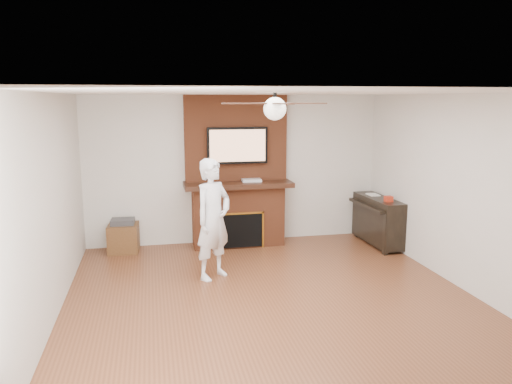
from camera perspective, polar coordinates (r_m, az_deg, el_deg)
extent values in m
cube|color=#5B2F1A|center=(6.25, 2.01, -13.17)|extent=(5.36, 5.86, 0.18)
cube|color=white|center=(5.73, 2.19, 12.19)|extent=(5.36, 5.86, 0.18)
cube|color=beige|center=(8.59, -2.51, 2.68)|extent=(5.36, 0.18, 2.50)
cube|color=beige|center=(3.27, 14.49, -10.88)|extent=(5.36, 0.18, 2.50)
cube|color=beige|center=(5.80, -23.60, -2.04)|extent=(0.18, 5.86, 2.50)
cube|color=beige|center=(6.94, 23.33, -0.08)|extent=(0.18, 5.86, 2.50)
cube|color=brown|center=(8.40, -2.09, -2.71)|extent=(1.50, 0.50, 1.00)
cube|color=black|center=(8.26, -2.08, 0.89)|extent=(1.78, 0.64, 0.08)
cube|color=brown|center=(8.34, -2.33, 6.18)|extent=(1.70, 0.20, 1.42)
cube|color=black|center=(8.20, -1.77, -4.44)|extent=(0.70, 0.06, 0.55)
cube|color=#BF8C2D|center=(8.12, -1.77, -2.47)|extent=(0.78, 0.02, 0.03)
cube|color=#BF8C2D|center=(8.14, -4.37, -4.58)|extent=(0.03, 0.02, 0.61)
cube|color=#BF8C2D|center=(8.27, 0.80, -4.31)|extent=(0.03, 0.02, 0.61)
cube|color=black|center=(8.21, -2.15, 5.34)|extent=(1.00, 0.07, 0.60)
cube|color=tan|center=(8.17, -2.10, 5.32)|extent=(0.92, 0.01, 0.52)
cylinder|color=black|center=(5.73, 2.18, 10.59)|extent=(0.04, 0.04, 0.14)
sphere|color=white|center=(5.73, 2.17, 9.49)|extent=(0.26, 0.26, 0.26)
cube|color=black|center=(5.81, 5.38, 10.06)|extent=(0.55, 0.11, 0.01)
cube|color=black|center=(6.05, 1.40, 10.12)|extent=(0.11, 0.55, 0.01)
cube|color=black|center=(5.65, -1.12, 10.09)|extent=(0.55, 0.11, 0.01)
cube|color=black|center=(5.41, 3.04, 10.06)|extent=(0.11, 0.55, 0.01)
imported|color=white|center=(6.79, -4.91, -3.11)|extent=(0.72, 0.70, 1.65)
cube|color=#4F3016|center=(8.34, -14.90, -5.10)|extent=(0.50, 0.50, 0.45)
cube|color=#333335|center=(8.27, -14.99, -3.29)|extent=(0.38, 0.31, 0.09)
cube|color=black|center=(8.65, 13.79, -3.11)|extent=(0.41, 1.25, 0.76)
cube|color=black|center=(8.13, 14.59, -4.70)|extent=(0.06, 0.10, 0.67)
cube|color=black|center=(9.10, 11.51, -2.95)|extent=(0.06, 0.10, 0.67)
cube|color=black|center=(8.50, 12.59, -1.52)|extent=(0.18, 1.15, 0.05)
cube|color=silver|center=(8.78, 13.23, -0.30)|extent=(0.17, 0.24, 0.01)
cube|color=#B52C16|center=(8.27, 14.91, -0.77)|extent=(0.11, 0.11, 0.09)
cube|color=silver|center=(8.27, -0.52, 1.35)|extent=(0.32, 0.18, 0.04)
cylinder|color=#C54717|center=(8.34, -3.56, -5.96)|extent=(0.07, 0.07, 0.11)
cylinder|color=#508B37|center=(8.33, -2.10, -6.02)|extent=(0.08, 0.08, 0.10)
cylinder|color=#F2E2C0|center=(8.32, -1.36, -5.97)|extent=(0.08, 0.08, 0.12)
cylinder|color=teal|center=(8.41, -0.45, -5.95)|extent=(0.06, 0.06, 0.07)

